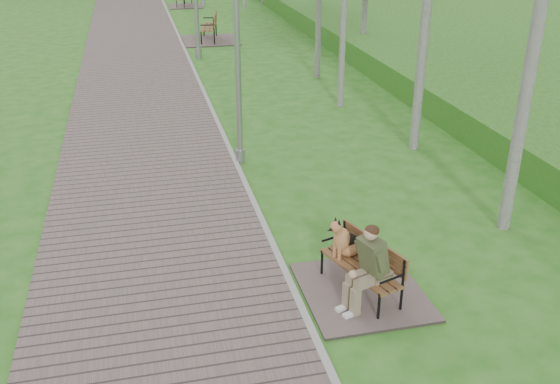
{
  "coord_description": "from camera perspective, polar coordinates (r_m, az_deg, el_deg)",
  "views": [
    {
      "loc": [
        -1.81,
        -8.51,
        4.8
      ],
      "look_at": [
        0.08,
        -0.48,
        0.97
      ],
      "focal_mm": 40.0,
      "sensor_mm": 36.0,
      "label": 1
    }
  ],
  "objects": [
    {
      "name": "ground",
      "position": [
        9.94,
        -1.1,
        -3.99
      ],
      "size": [
        120.0,
        120.0,
        0.0
      ],
      "primitive_type": "plane",
      "color": "#286919",
      "rests_on": "ground"
    },
    {
      "name": "walkway",
      "position": [
        30.39,
        -13.45,
        15.22
      ],
      "size": [
        3.5,
        67.0,
        0.04
      ],
      "primitive_type": "cube",
      "color": "#645551",
      "rests_on": "ground"
    },
    {
      "name": "kerb",
      "position": [
        30.44,
        -10.05,
        15.53
      ],
      "size": [
        0.1,
        67.0,
        0.05
      ],
      "primitive_type": "cube",
      "color": "#999993",
      "rests_on": "ground"
    },
    {
      "name": "embankment",
      "position": [
        32.04,
        12.94,
        15.7
      ],
      "size": [
        14.0,
        70.0,
        1.6
      ],
      "primitive_type": "cube",
      "color": "#559538",
      "rests_on": "ground"
    },
    {
      "name": "bench_main",
      "position": [
        8.37,
        7.18,
        -7.17
      ],
      "size": [
        1.59,
        1.77,
        1.39
      ],
      "color": "#645551",
      "rests_on": "ground"
    },
    {
      "name": "bench_second",
      "position": [
        24.68,
        -6.51,
        14.11
      ],
      "size": [
        2.07,
        2.3,
        1.27
      ],
      "color": "#645551",
      "rests_on": "ground"
    },
    {
      "name": "bench_third",
      "position": [
        33.51,
        -8.73,
        16.73
      ],
      "size": [
        1.64,
        1.82,
        1.01
      ],
      "color": "#645551",
      "rests_on": "ground"
    },
    {
      "name": "lamp_post_near",
      "position": [
        12.08,
        -3.91,
        12.65
      ],
      "size": [
        0.19,
        0.19,
        4.81
      ],
      "color": "gray",
      "rests_on": "ground"
    }
  ]
}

